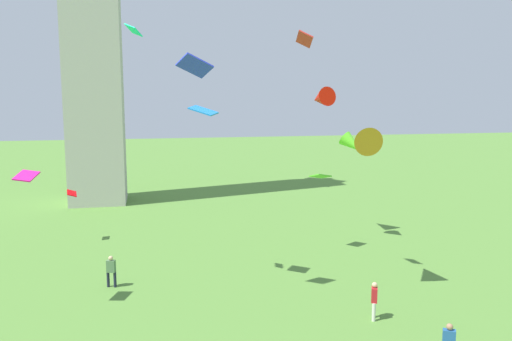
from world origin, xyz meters
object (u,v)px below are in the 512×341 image
person_0 (111,269)px  kite_flying_5 (26,176)px  kite_flying_0 (353,144)px  kite_flying_1 (363,137)px  person_3 (374,298)px  kite_flying_3 (72,193)px  kite_flying_4 (304,39)px  kite_flying_7 (320,176)px  kite_flying_9 (134,30)px  kite_flying_2 (321,98)px  kite_flying_6 (195,66)px  kite_flying_8 (203,111)px

person_0 → kite_flying_5: (-3.46, -2.53, 5.66)m
kite_flying_0 → kite_flying_1: bearing=-151.2°
kite_flying_5 → person_3: bearing=-92.4°
kite_flying_3 → kite_flying_4: kite_flying_4 is taller
kite_flying_3 → kite_flying_5: bearing=-10.2°
person_3 → kite_flying_5: kite_flying_5 is taller
kite_flying_3 → kite_flying_7: kite_flying_7 is taller
person_0 → person_3: (12.27, -6.78, 0.03)m
kite_flying_1 → kite_flying_5: size_ratio=1.84×
person_3 → kite_flying_5: size_ratio=1.37×
kite_flying_5 → kite_flying_7: 18.09m
kite_flying_3 → kite_flying_9: bearing=16.1°
kite_flying_2 → kite_flying_6: bearing=37.1°
kite_flying_0 → person_0: bearing=157.7°
kite_flying_7 → kite_flying_8: 10.64m
kite_flying_3 → kite_flying_6: (7.62, -12.98, 8.21)m
kite_flying_5 → kite_flying_9: (5.08, 1.87, 6.97)m
kite_flying_8 → person_3: bearing=-8.6°
kite_flying_2 → kite_flying_5: 20.86m
kite_flying_4 → kite_flying_6: 6.37m
kite_flying_3 → kite_flying_4: 20.04m
kite_flying_0 → kite_flying_5: (-19.63, -8.36, -0.31)m
kite_flying_7 → kite_flying_1: bearing=58.8°
person_3 → kite_flying_6: 13.73m
kite_flying_0 → kite_flying_3: size_ratio=2.05×
kite_flying_6 → kite_flying_3: bearing=-81.2°
kite_flying_6 → kite_flying_8: 3.36m
kite_flying_2 → kite_flying_3: size_ratio=2.23×
kite_flying_8 → kite_flying_6: bearing=-73.4°
kite_flying_1 → kite_flying_8: size_ratio=1.47×
kite_flying_1 → kite_flying_8: kite_flying_8 is taller
kite_flying_3 → kite_flying_7: 17.43m
person_3 → kite_flying_8: (-7.22, 5.92, 8.57)m
person_0 → kite_flying_5: size_ratio=1.33×
person_0 → person_3: person_3 is taller
kite_flying_0 → kite_flying_2: bearing=91.7°
kite_flying_0 → kite_flying_7: size_ratio=1.37×
kite_flying_0 → kite_flying_1: 9.49m
kite_flying_6 → kite_flying_7: size_ratio=1.14×
kite_flying_3 → kite_flying_4: (13.52, -11.14, 9.74)m
kite_flying_3 → person_0: bearing=9.4°
kite_flying_6 → kite_flying_8: kite_flying_6 is taller
kite_flying_0 → kite_flying_6: bearing=175.8°
kite_flying_0 → kite_flying_6: 15.66m
kite_flying_2 → kite_flying_4: kite_flying_4 is taller
kite_flying_6 → kite_flying_8: size_ratio=1.09×
kite_flying_0 → kite_flying_2: kite_flying_2 is taller
person_3 → kite_flying_7: (1.01, 10.94, 4.05)m
person_3 → kite_flying_2: (2.13, 14.46, 9.12)m
kite_flying_1 → kite_flying_2: (1.30, 10.74, 1.91)m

